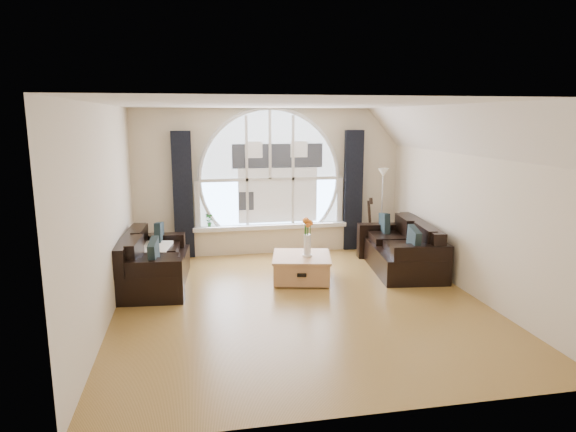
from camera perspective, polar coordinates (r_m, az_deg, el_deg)
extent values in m
cube|color=brown|center=(7.09, 1.37, -9.76)|extent=(5.00, 5.50, 0.01)
cube|color=silver|center=(6.62, 1.48, 12.62)|extent=(5.00, 5.50, 0.01)
cube|color=beige|center=(9.40, -2.10, 3.95)|extent=(5.00, 0.01, 2.70)
cube|color=beige|center=(4.15, 9.46, -5.58)|extent=(5.00, 0.01, 2.70)
cube|color=beige|center=(6.67, -20.06, 0.27)|extent=(0.01, 5.50, 2.70)
cube|color=beige|center=(7.65, 20.08, 1.59)|extent=(0.01, 5.50, 2.70)
cube|color=silver|center=(7.41, 18.58, 9.19)|extent=(0.92, 5.50, 0.72)
cube|color=silver|center=(9.34, -2.09, 5.60)|extent=(2.60, 0.06, 2.15)
cube|color=white|center=(9.45, -1.97, -1.18)|extent=(2.90, 0.22, 0.08)
cube|color=white|center=(9.31, -2.06, 5.58)|extent=(2.76, 0.08, 2.15)
cube|color=silver|center=(9.36, -1.16, 4.85)|extent=(1.70, 0.02, 1.50)
cube|color=black|center=(9.21, -11.88, 2.31)|extent=(0.35, 0.12, 2.30)
cube|color=black|center=(9.68, 7.43, 2.88)|extent=(0.35, 0.12, 2.30)
cube|color=black|center=(7.92, -15.01, -4.85)|extent=(1.05, 1.87, 0.80)
cube|color=black|center=(8.61, 12.66, -3.43)|extent=(1.12, 1.92, 0.81)
cube|color=#B07C50|center=(7.94, 1.55, -5.78)|extent=(1.06, 1.06, 0.44)
cube|color=silver|center=(8.15, -15.23, -3.66)|extent=(0.64, 0.64, 0.10)
cube|color=white|center=(7.76, 2.23, -1.83)|extent=(0.24, 0.24, 0.70)
cube|color=#B2B2B2|center=(9.63, 10.64, 0.62)|extent=(0.24, 0.24, 1.60)
cube|color=brown|center=(9.64, 9.13, -0.95)|extent=(0.39, 0.28, 1.06)
imported|color=#1E6023|center=(9.31, -9.00, -0.41)|extent=(0.16, 0.13, 0.27)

